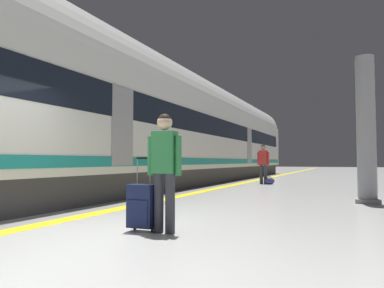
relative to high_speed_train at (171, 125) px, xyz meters
name	(u,v)px	position (x,y,z in m)	size (l,w,h in m)	color
ground_plane	(71,230)	(2.95, -8.83, -2.51)	(120.00, 120.00, 0.00)	silver
safety_line_strip	(231,185)	(2.20, 1.17, -2.50)	(0.36, 80.00, 0.01)	yellow
tactile_edge_band	(223,185)	(1.83, 1.17, -2.50)	(0.71, 80.00, 0.01)	slate
high_speed_train	(171,125)	(0.00, 0.00, 0.00)	(2.94, 35.68, 4.97)	#38383D
traveller_foreground	(164,163)	(4.29, -8.44, -1.52)	(0.53, 0.22, 1.69)	#383842
rolling_suitcase_foreground	(141,206)	(3.94, -8.49, -2.14)	(0.39, 0.26, 1.07)	#19234C
passenger_near	(263,161)	(3.19, 2.75, -1.49)	(0.55, 0.24, 1.75)	#383842
duffel_bag_near	(269,181)	(3.51, 2.49, -2.35)	(0.44, 0.26, 0.36)	navy
platform_pillar	(366,132)	(7.09, -3.28, -0.78)	(0.56, 0.56, 3.60)	gray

